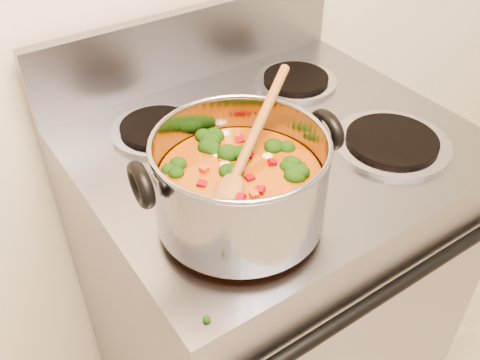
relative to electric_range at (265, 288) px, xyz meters
name	(u,v)px	position (x,y,z in m)	size (l,w,h in m)	color
electric_range	(265,288)	(0.00, 0.00, 0.00)	(0.73, 0.66, 1.08)	gray
stockpot	(240,184)	(-0.19, -0.16, 0.54)	(0.32, 0.26, 0.16)	gray
wooden_spoon	(244,157)	(-0.17, -0.15, 0.57)	(0.24, 0.17, 0.11)	brown
cooktop_crumbs	(142,226)	(-0.32, -0.08, 0.46)	(0.06, 0.20, 0.01)	black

